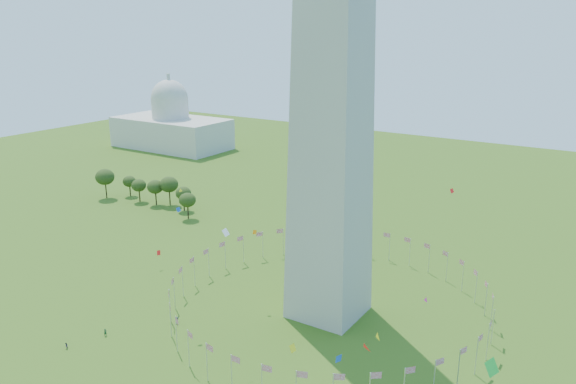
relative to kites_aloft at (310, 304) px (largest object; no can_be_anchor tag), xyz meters
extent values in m
cylinder|color=silver|center=(28.42, 29.28, -14.08)|extent=(0.24, 0.24, 9.00)
cylinder|color=silver|center=(27.81, 36.23, -14.08)|extent=(0.24, 0.24, 9.00)
cylinder|color=silver|center=(26.00, 42.96, -14.08)|extent=(0.24, 0.24, 9.00)
cylinder|color=silver|center=(23.06, 49.28, -14.08)|extent=(0.24, 0.24, 9.00)
cylinder|color=silver|center=(19.06, 54.99, -14.08)|extent=(0.24, 0.24, 9.00)
cylinder|color=silver|center=(14.13, 59.93, -14.08)|extent=(0.24, 0.24, 9.00)
cylinder|color=silver|center=(8.42, 63.92, -14.08)|extent=(0.24, 0.24, 9.00)
cylinder|color=silver|center=(2.10, 66.87, -14.08)|extent=(0.24, 0.24, 9.00)
cylinder|color=silver|center=(-4.64, 68.68, -14.08)|extent=(0.24, 0.24, 9.00)
cylinder|color=silver|center=(-11.58, 69.28, -14.08)|extent=(0.24, 0.24, 9.00)
cylinder|color=silver|center=(-18.53, 68.68, -14.08)|extent=(0.24, 0.24, 9.00)
cylinder|color=silver|center=(-25.27, 66.87, -14.08)|extent=(0.24, 0.24, 9.00)
cylinder|color=silver|center=(-31.58, 63.92, -14.08)|extent=(0.24, 0.24, 9.00)
cylinder|color=silver|center=(-37.30, 59.93, -14.08)|extent=(0.24, 0.24, 9.00)
cylinder|color=silver|center=(-42.23, 54.99, -14.08)|extent=(0.24, 0.24, 9.00)
cylinder|color=silver|center=(-46.23, 49.28, -14.08)|extent=(0.24, 0.24, 9.00)
cylinder|color=silver|center=(-49.17, 42.96, -14.08)|extent=(0.24, 0.24, 9.00)
cylinder|color=silver|center=(-50.98, 36.23, -14.08)|extent=(0.24, 0.24, 9.00)
cylinder|color=silver|center=(-51.58, 29.28, -14.08)|extent=(0.24, 0.24, 9.00)
cylinder|color=silver|center=(-50.98, 22.34, -14.08)|extent=(0.24, 0.24, 9.00)
cylinder|color=silver|center=(-49.17, 15.60, -14.08)|extent=(0.24, 0.24, 9.00)
cylinder|color=silver|center=(-46.23, 9.28, -14.08)|extent=(0.24, 0.24, 9.00)
cylinder|color=silver|center=(-42.23, 3.57, -14.08)|extent=(0.24, 0.24, 9.00)
cylinder|color=silver|center=(-37.30, -1.36, -14.08)|extent=(0.24, 0.24, 9.00)
cylinder|color=silver|center=(-31.58, -5.36, -14.08)|extent=(0.24, 0.24, 9.00)
cylinder|color=silver|center=(-25.27, -8.30, -14.08)|extent=(0.24, 0.24, 9.00)
cylinder|color=silver|center=(-18.53, -10.11, -14.08)|extent=(0.24, 0.24, 9.00)
cylinder|color=silver|center=(-11.58, -10.72, -14.08)|extent=(0.24, 0.24, 9.00)
cylinder|color=silver|center=(-4.64, -10.11, -14.08)|extent=(0.24, 0.24, 9.00)
cylinder|color=silver|center=(23.06, 9.28, -14.08)|extent=(0.24, 0.24, 9.00)
cylinder|color=silver|center=(26.00, 15.60, -14.08)|extent=(0.24, 0.24, 9.00)
cylinder|color=silver|center=(27.81, 22.34, -14.08)|extent=(0.24, 0.24, 9.00)
imported|color=#1F2249|center=(-40.41, 3.81, -17.69)|extent=(1.06, 1.03, 1.80)
imported|color=#341A4F|center=(-53.88, -18.32, -17.84)|extent=(0.88, 0.91, 1.48)
imported|color=#193F27|center=(-50.81, -9.68, -17.67)|extent=(0.56, 0.74, 1.83)
plane|color=red|center=(13.19, -1.77, -4.31)|extent=(1.87, 1.93, 2.38)
plane|color=green|center=(39.66, -26.16, 14.78)|extent=(1.90, 1.53, 2.27)
plane|color=blue|center=(-40.91, 7.13, 10.37)|extent=(0.33, 1.39, 1.42)
plane|color=yellow|center=(-65.50, 33.67, 4.70)|extent=(0.31, 1.48, 1.45)
plane|color=orange|center=(-31.24, 24.64, 1.02)|extent=(1.22, 0.69, 1.40)
plane|color=white|center=(-22.40, 2.07, 9.88)|extent=(1.49, 1.66, 1.74)
plane|color=red|center=(19.74, 22.11, 20.97)|extent=(0.34, 1.07, 1.07)
plane|color=yellow|center=(9.74, -21.73, 4.86)|extent=(0.80, 1.44, 1.37)
plane|color=yellow|center=(12.10, 6.10, -6.41)|extent=(1.45, 1.08, 1.75)
plane|color=blue|center=(5.65, 2.11, -11.47)|extent=(1.76, 1.06, 1.87)
plane|color=red|center=(-68.45, 25.78, -13.58)|extent=(0.82, 1.39, 1.58)
plane|color=#CC2699|center=(20.72, 7.59, 3.41)|extent=(0.92, 0.70, 1.01)
ellipsoid|color=#37501A|center=(-140.80, 66.35, -12.31)|extent=(8.03, 8.03, 12.54)
ellipsoid|color=#37501A|center=(-134.43, 73.96, -14.16)|extent=(5.66, 5.66, 8.84)
ellipsoid|color=#37501A|center=(-124.69, 70.35, -13.80)|extent=(6.12, 6.12, 9.56)
ellipsoid|color=#37501A|center=(-115.61, 70.90, -13.38)|extent=(6.66, 6.66, 10.41)
ellipsoid|color=#37501A|center=(-110.47, 73.69, -12.64)|extent=(7.61, 7.61, 11.89)
ellipsoid|color=#37501A|center=(-100.59, 71.49, -13.72)|extent=(6.23, 6.23, 9.74)
ellipsoid|color=#37501A|center=(-92.40, 64.91, -13.52)|extent=(6.49, 6.49, 10.14)
camera|label=1|loc=(50.25, -86.20, 52.52)|focal=35.00mm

